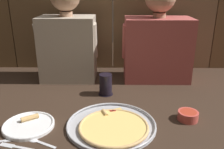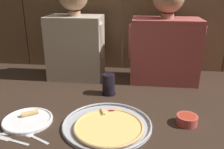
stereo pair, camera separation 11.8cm
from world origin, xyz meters
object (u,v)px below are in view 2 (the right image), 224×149
at_px(diner_left, 75,35).
at_px(diner_right, 165,39).
at_px(pizza_tray, 108,125).
at_px(dinner_plate, 28,120).
at_px(drinking_glass, 109,84).
at_px(dipping_bowl, 187,119).

xyz_separation_m(diner_left, diner_right, (0.58, 0.00, -0.01)).
bearing_deg(diner_left, pizza_tray, -63.95).
bearing_deg(dinner_plate, diner_right, 42.62).
height_order(drinking_glass, diner_left, diner_left).
bearing_deg(pizza_tray, drinking_glass, 97.18).
relative_size(pizza_tray, diner_right, 0.64).
xyz_separation_m(drinking_glass, dipping_bowl, (0.39, -0.28, -0.04)).
height_order(dinner_plate, diner_left, diner_left).
relative_size(dinner_plate, dipping_bowl, 2.39).
distance_m(dinner_plate, diner_right, 0.93).
height_order(pizza_tray, dipping_bowl, dipping_bowl).
bearing_deg(dinner_plate, drinking_glass, 46.36).
height_order(drinking_glass, diner_right, diner_right).
xyz_separation_m(pizza_tray, diner_left, (-0.30, 0.60, 0.28)).
distance_m(drinking_glass, dipping_bowl, 0.48).
distance_m(pizza_tray, diner_right, 0.72).
distance_m(pizza_tray, drinking_glass, 0.35).
xyz_separation_m(dipping_bowl, diner_left, (-0.65, 0.54, 0.27)).
relative_size(pizza_tray, dinner_plate, 1.77).
relative_size(pizza_tray, drinking_glass, 3.29).
bearing_deg(dinner_plate, diner_left, 82.54).
distance_m(dinner_plate, diner_left, 0.67).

